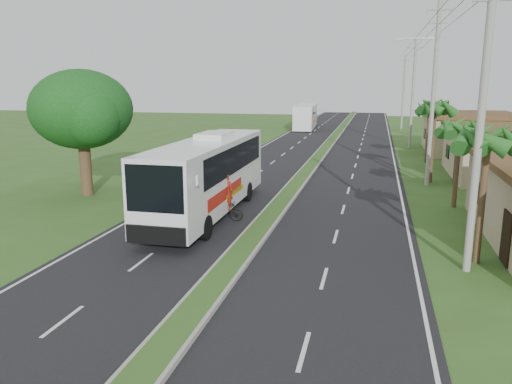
# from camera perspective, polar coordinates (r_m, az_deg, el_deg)

# --- Properties ---
(ground) EXTENTS (180.00, 180.00, 0.00)m
(ground) POSITION_cam_1_polar(r_m,az_deg,el_deg) (18.59, -3.14, -8.91)
(ground) COLOR #35501D
(ground) RESTS_ON ground
(road_asphalt) EXTENTS (14.00, 160.00, 0.02)m
(road_asphalt) POSITION_cam_1_polar(r_m,az_deg,el_deg) (37.53, 5.61, 2.02)
(road_asphalt) COLOR black
(road_asphalt) RESTS_ON ground
(median_strip) EXTENTS (1.20, 160.00, 0.18)m
(median_strip) POSITION_cam_1_polar(r_m,az_deg,el_deg) (37.51, 5.62, 2.16)
(median_strip) COLOR gray
(median_strip) RESTS_ON ground
(lane_edge_left) EXTENTS (0.12, 160.00, 0.01)m
(lane_edge_left) POSITION_cam_1_polar(r_m,az_deg,el_deg) (39.00, -4.19, 2.42)
(lane_edge_left) COLOR silver
(lane_edge_left) RESTS_ON ground
(lane_edge_right) EXTENTS (0.12, 160.00, 0.01)m
(lane_edge_right) POSITION_cam_1_polar(r_m,az_deg,el_deg) (37.23, 15.88, 1.50)
(lane_edge_right) COLOR silver
(lane_edge_right) RESTS_ON ground
(shop_mid) EXTENTS (7.60, 10.60, 3.67)m
(shop_mid) POSITION_cam_1_polar(r_m,az_deg,el_deg) (39.91, 26.48, 4.08)
(shop_mid) COLOR tan
(shop_mid) RESTS_ON ground
(shop_far) EXTENTS (8.60, 11.60, 3.82)m
(shop_far) POSITION_cam_1_polar(r_m,az_deg,el_deg) (53.56, 23.26, 6.26)
(shop_far) COLOR tan
(shop_far) RESTS_ON ground
(palm_verge_a) EXTENTS (2.40, 2.40, 5.45)m
(palm_verge_a) POSITION_cam_1_polar(r_m,az_deg,el_deg) (20.08, 25.00, 5.50)
(palm_verge_a) COLOR #473321
(palm_verge_a) RESTS_ON ground
(palm_verge_b) EXTENTS (2.40, 2.40, 5.05)m
(palm_verge_b) POSITION_cam_1_polar(r_m,az_deg,el_deg) (29.01, 22.32, 6.76)
(palm_verge_b) COLOR #473321
(palm_verge_b) RESTS_ON ground
(palm_verge_c) EXTENTS (2.40, 2.40, 5.85)m
(palm_verge_c) POSITION_cam_1_polar(r_m,az_deg,el_deg) (35.81, 19.82, 9.09)
(palm_verge_c) COLOR #473321
(palm_verge_c) RESTS_ON ground
(palm_verge_d) EXTENTS (2.40, 2.40, 5.25)m
(palm_verge_d) POSITION_cam_1_polar(r_m,az_deg,el_deg) (44.84, 19.22, 8.93)
(palm_verge_d) COLOR #473321
(palm_verge_d) RESTS_ON ground
(shade_tree) EXTENTS (6.30, 6.00, 7.54)m
(shade_tree) POSITION_cam_1_polar(r_m,az_deg,el_deg) (31.68, -19.47, 8.60)
(shade_tree) COLOR #473321
(shade_tree) RESTS_ON ground
(utility_pole_a) EXTENTS (1.60, 0.28, 11.00)m
(utility_pole_a) POSITION_cam_1_polar(r_m,az_deg,el_deg) (18.93, 24.34, 8.05)
(utility_pole_a) COLOR gray
(utility_pole_a) RESTS_ON ground
(utility_pole_b) EXTENTS (3.20, 0.28, 12.00)m
(utility_pole_b) POSITION_cam_1_polar(r_m,az_deg,el_deg) (34.75, 19.59, 10.91)
(utility_pole_b) COLOR gray
(utility_pole_b) RESTS_ON ground
(utility_pole_c) EXTENTS (1.60, 0.28, 11.00)m
(utility_pole_c) POSITION_cam_1_polar(r_m,az_deg,el_deg) (54.70, 17.48, 10.74)
(utility_pole_c) COLOR gray
(utility_pole_c) RESTS_ON ground
(utility_pole_d) EXTENTS (1.60, 0.28, 10.50)m
(utility_pole_d) POSITION_cam_1_polar(r_m,az_deg,el_deg) (74.67, 16.50, 10.91)
(utility_pole_d) COLOR gray
(utility_pole_d) RESTS_ON ground
(coach_bus_main) EXTENTS (2.82, 12.91, 4.17)m
(coach_bus_main) POSITION_cam_1_polar(r_m,az_deg,el_deg) (25.71, -5.49, 2.37)
(coach_bus_main) COLOR white
(coach_bus_main) RESTS_ON ground
(coach_bus_far) EXTENTS (3.27, 12.13, 3.50)m
(coach_bus_far) POSITION_cam_1_polar(r_m,az_deg,el_deg) (74.86, 5.71, 8.72)
(coach_bus_far) COLOR white
(coach_bus_far) RESTS_ON ground
(motorcyclist) EXTENTS (1.71, 0.54, 2.40)m
(motorcyclist) POSITION_cam_1_polar(r_m,az_deg,el_deg) (24.71, -3.39, -1.32)
(motorcyclist) COLOR black
(motorcyclist) RESTS_ON ground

